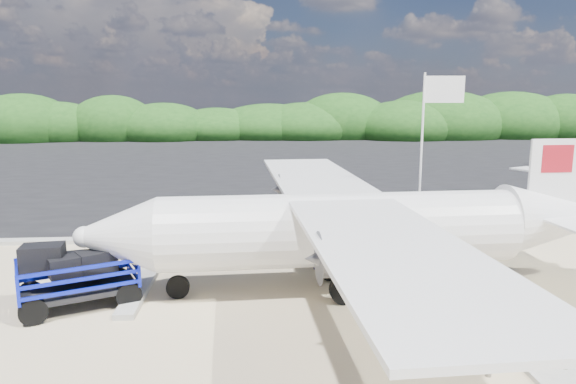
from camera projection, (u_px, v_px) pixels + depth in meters
name	position (u px, v px, depth m)	size (l,w,h in m)	color
ground	(304.00, 286.00, 14.40)	(160.00, 160.00, 0.00)	beige
asphalt_apron	(268.00, 161.00, 43.84)	(90.00, 50.00, 0.04)	#B2B2B2
vegetation_band	(261.00, 139.00, 68.38)	(124.00, 8.00, 4.40)	#B2B2B2
baggage_cart	(81.00, 307.00, 12.96)	(3.02, 1.73, 1.51)	#0D1CCA
flagpole	(416.00, 264.00, 16.33)	(1.19, 0.50, 5.95)	white
signboard	(442.00, 306.00, 13.00)	(1.45, 0.14, 1.19)	#5C1E1A
crew_a	(296.00, 235.00, 16.88)	(0.56, 0.37, 1.53)	#151143
crew_b	(236.00, 241.00, 16.00)	(0.78, 0.61, 1.60)	#151143
crew_c	(321.00, 245.00, 15.61)	(0.93, 0.39, 1.59)	#151143
aircraft_large	(442.00, 177.00, 34.68)	(17.37, 17.37, 5.21)	#B2B2B2
aircraft_small	(177.00, 156.00, 47.07)	(7.52, 7.52, 2.71)	#B2B2B2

